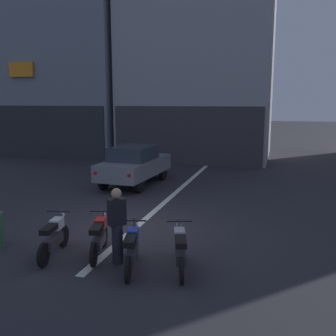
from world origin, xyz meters
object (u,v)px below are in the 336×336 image
motorcycle_red_row_left_mid (99,236)px  motorcycle_silver_row_right_mid (180,249)px  person_by_motorcycles (117,225)px  motorcycle_white_row_leftmost (54,237)px  car_grey_crossing_near (134,164)px  motorcycle_blue_row_centre (132,248)px

motorcycle_red_row_left_mid → motorcycle_silver_row_right_mid: (1.96, -0.22, 0.00)m
person_by_motorcycles → motorcycle_white_row_leftmost: bearing=-178.0°
car_grey_crossing_near → motorcycle_white_row_leftmost: car_grey_crossing_near is taller
motorcycle_white_row_leftmost → motorcycle_red_row_left_mid: bearing=17.1°
motorcycle_white_row_leftmost → motorcycle_silver_row_right_mid: 2.94m
motorcycle_white_row_leftmost → person_by_motorcycles: person_by_motorcycles is taller
motorcycle_red_row_left_mid → motorcycle_blue_row_centre: size_ratio=1.00×
motorcycle_red_row_left_mid → person_by_motorcycles: size_ratio=0.98×
motorcycle_silver_row_right_mid → person_by_motorcycles: (-1.40, -0.03, 0.40)m
motorcycle_white_row_leftmost → motorcycle_blue_row_centre: (1.96, -0.16, 0.00)m
car_grey_crossing_near → motorcycle_silver_row_right_mid: 8.43m
motorcycle_silver_row_right_mid → person_by_motorcycles: 1.45m
car_grey_crossing_near → motorcycle_red_row_left_mid: size_ratio=2.57×
motorcycle_blue_row_centre → motorcycle_red_row_left_mid: bearing=155.0°
motorcycle_white_row_leftmost → motorcycle_red_row_left_mid: same height
car_grey_crossing_near → motorcycle_red_row_left_mid: bearing=-74.9°
car_grey_crossing_near → motorcycle_silver_row_right_mid: car_grey_crossing_near is taller
motorcycle_red_row_left_mid → motorcycle_silver_row_right_mid: size_ratio=1.01×
car_grey_crossing_near → motorcycle_white_row_leftmost: bearing=-82.6°
motorcycle_blue_row_centre → person_by_motorcycles: size_ratio=0.98×
motorcycle_red_row_left_mid → person_by_motorcycles: 0.73m
motorcycle_silver_row_right_mid → motorcycle_white_row_leftmost: bearing=-178.5°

